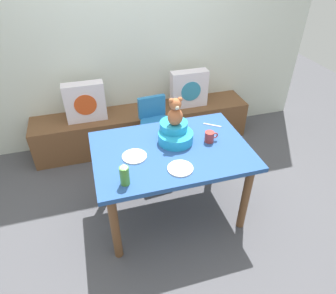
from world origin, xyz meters
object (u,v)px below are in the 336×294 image
(dining_table, at_px, (171,159))
(teddy_bear, at_px, (175,112))
(pillow_floral_left, at_px, (85,102))
(dinner_plate_far, at_px, (134,156))
(infant_seat_teal, at_px, (175,133))
(pillow_floral_right, at_px, (189,89))
(coffee_mug, at_px, (210,137))
(highchair, at_px, (156,124))
(ketchup_bottle, at_px, (124,174))
(dinner_plate_near, at_px, (180,168))

(dining_table, distance_m, teddy_bear, 0.40)
(pillow_floral_left, xyz_separation_m, dinner_plate_far, (0.33, -1.20, 0.07))
(pillow_floral_left, xyz_separation_m, infant_seat_teal, (0.71, -1.06, 0.13))
(pillow_floral_right, bearing_deg, dining_table, -115.96)
(dining_table, height_order, coffee_mug, coffee_mug)
(pillow_floral_left, xyz_separation_m, pillow_floral_right, (1.22, 0.00, 0.00))
(highchair, distance_m, ketchup_bottle, 1.22)
(pillow_floral_left, relative_size, dinner_plate_near, 2.20)
(infant_seat_teal, relative_size, teddy_bear, 1.32)
(infant_seat_teal, relative_size, coffee_mug, 2.75)
(infant_seat_teal, distance_m, dinner_plate_near, 0.39)
(ketchup_bottle, bearing_deg, pillow_floral_left, 97.80)
(pillow_floral_left, distance_m, pillow_floral_right, 1.22)
(highchair, height_order, coffee_mug, coffee_mug)
(dining_table, bearing_deg, highchair, 85.89)
(dining_table, relative_size, highchair, 1.65)
(highchair, bearing_deg, dinner_plate_near, -93.49)
(dinner_plate_near, bearing_deg, ketchup_bottle, -174.31)
(pillow_floral_right, xyz_separation_m, teddy_bear, (-0.51, -1.06, 0.34))
(infant_seat_teal, bearing_deg, dinner_plate_far, -160.55)
(infant_seat_teal, relative_size, ketchup_bottle, 1.78)
(dining_table, distance_m, dinner_plate_far, 0.34)
(pillow_floral_right, bearing_deg, dinner_plate_near, -111.92)
(highchair, bearing_deg, infant_seat_teal, -88.96)
(ketchup_bottle, relative_size, coffee_mug, 1.54)
(infant_seat_teal, distance_m, coffee_mug, 0.30)
(teddy_bear, bearing_deg, infant_seat_teal, 90.00)
(pillow_floral_left, relative_size, coffee_mug, 3.67)
(infant_seat_teal, relative_size, dinner_plate_far, 1.65)
(highchair, bearing_deg, coffee_mug, -68.54)
(teddy_bear, bearing_deg, ketchup_bottle, -140.06)
(ketchup_bottle, distance_m, dinner_plate_near, 0.44)
(pillow_floral_left, height_order, ketchup_bottle, ketchup_bottle)
(dining_table, relative_size, ketchup_bottle, 7.06)
(coffee_mug, xyz_separation_m, dinner_plate_far, (-0.67, -0.04, -0.04))
(highchair, height_order, infant_seat_teal, infant_seat_teal)
(infant_seat_teal, height_order, teddy_bear, teddy_bear)
(ketchup_bottle, bearing_deg, pillow_floral_right, 55.75)
(teddy_bear, bearing_deg, pillow_floral_right, 64.52)
(teddy_bear, height_order, dinner_plate_far, teddy_bear)
(highchair, xyz_separation_m, dinner_plate_near, (-0.06, -1.03, 0.22))
(ketchup_bottle, distance_m, coffee_mug, 0.85)
(highchair, distance_m, infant_seat_teal, 0.71)
(coffee_mug, relative_size, dinner_plate_far, 0.60)
(coffee_mug, bearing_deg, dinner_plate_far, -176.82)
(dinner_plate_near, bearing_deg, highchair, 86.51)
(teddy_bear, distance_m, dinner_plate_far, 0.49)
(infant_seat_teal, xyz_separation_m, dinner_plate_near, (-0.07, -0.38, -0.07))
(highchair, height_order, ketchup_bottle, ketchup_bottle)
(dinner_plate_near, bearing_deg, infant_seat_teal, 78.95)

